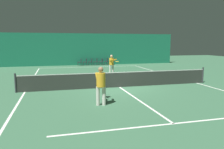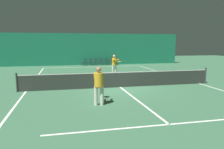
# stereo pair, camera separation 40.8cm
# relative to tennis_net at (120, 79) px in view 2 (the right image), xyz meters

# --- Properties ---
(ground_plane) EXTENTS (60.00, 60.00, 0.00)m
(ground_plane) POSITION_rel_tennis_net_xyz_m (0.00, 0.00, -0.51)
(ground_plane) COLOR #386647
(backdrop_curtain) EXTENTS (23.00, 0.12, 3.88)m
(backdrop_curtain) POSITION_rel_tennis_net_xyz_m (0.00, 14.33, 1.43)
(backdrop_curtain) COLOR #196B4C
(backdrop_curtain) RESTS_ON ground
(court_line_baseline_far) EXTENTS (11.00, 0.10, 0.00)m
(court_line_baseline_far) POSITION_rel_tennis_net_xyz_m (0.00, 11.90, -0.51)
(court_line_baseline_far) COLOR white
(court_line_baseline_far) RESTS_ON ground
(court_line_service_far) EXTENTS (8.25, 0.10, 0.00)m
(court_line_service_far) POSITION_rel_tennis_net_xyz_m (0.00, 6.40, -0.51)
(court_line_service_far) COLOR white
(court_line_service_far) RESTS_ON ground
(court_line_service_near) EXTENTS (8.25, 0.10, 0.00)m
(court_line_service_near) POSITION_rel_tennis_net_xyz_m (0.00, -6.40, -0.51)
(court_line_service_near) COLOR white
(court_line_service_near) RESTS_ON ground
(court_line_sideline_left) EXTENTS (0.10, 23.80, 0.00)m
(court_line_sideline_left) POSITION_rel_tennis_net_xyz_m (-5.50, 0.00, -0.51)
(court_line_sideline_left) COLOR white
(court_line_sideline_left) RESTS_ON ground
(court_line_sideline_right) EXTENTS (0.10, 23.80, 0.00)m
(court_line_sideline_right) POSITION_rel_tennis_net_xyz_m (5.50, 0.00, -0.51)
(court_line_sideline_right) COLOR white
(court_line_sideline_right) RESTS_ON ground
(court_line_centre) EXTENTS (0.10, 12.80, 0.00)m
(court_line_centre) POSITION_rel_tennis_net_xyz_m (0.00, 0.00, -0.51)
(court_line_centre) COLOR white
(court_line_centre) RESTS_ON ground
(tennis_net) EXTENTS (12.00, 0.10, 1.07)m
(tennis_net) POSITION_rel_tennis_net_xyz_m (0.00, 0.00, 0.00)
(tennis_net) COLOR #2D332D
(tennis_net) RESTS_ON ground
(player_near) EXTENTS (0.52, 1.39, 1.70)m
(player_near) POSITION_rel_tennis_net_xyz_m (-1.92, -3.57, 0.48)
(player_near) COLOR beige
(player_near) RESTS_ON ground
(player_far) EXTENTS (0.65, 1.41, 1.71)m
(player_far) POSITION_rel_tennis_net_xyz_m (0.92, 5.45, 0.48)
(player_far) COLOR beige
(player_far) RESTS_ON ground
(courtside_chair_0) EXTENTS (0.44, 0.44, 0.84)m
(courtside_chair_0) POSITION_rel_tennis_net_xyz_m (-0.87, 13.78, -0.03)
(courtside_chair_0) COLOR #2D2D2D
(courtside_chair_0) RESTS_ON ground
(courtside_chair_1) EXTENTS (0.44, 0.44, 0.84)m
(courtside_chair_1) POSITION_rel_tennis_net_xyz_m (-0.21, 13.78, -0.03)
(courtside_chair_1) COLOR #2D2D2D
(courtside_chair_1) RESTS_ON ground
(courtside_chair_2) EXTENTS (0.44, 0.44, 0.84)m
(courtside_chair_2) POSITION_rel_tennis_net_xyz_m (0.44, 13.78, -0.03)
(courtside_chair_2) COLOR #2D2D2D
(courtside_chair_2) RESTS_ON ground
(courtside_chair_3) EXTENTS (0.44, 0.44, 0.84)m
(courtside_chair_3) POSITION_rel_tennis_net_xyz_m (1.09, 13.78, -0.03)
(courtside_chair_3) COLOR #2D2D2D
(courtside_chair_3) RESTS_ON ground
(courtside_chair_4) EXTENTS (0.44, 0.44, 0.84)m
(courtside_chair_4) POSITION_rel_tennis_net_xyz_m (1.75, 13.78, -0.03)
(courtside_chair_4) COLOR #2D2D2D
(courtside_chair_4) RESTS_ON ground
(courtside_chair_5) EXTENTS (0.44, 0.44, 0.84)m
(courtside_chair_5) POSITION_rel_tennis_net_xyz_m (2.40, 13.78, -0.03)
(courtside_chair_5) COLOR #2D2D2D
(courtside_chair_5) RESTS_ON ground
(courtside_chair_6) EXTENTS (0.44, 0.44, 0.84)m
(courtside_chair_6) POSITION_rel_tennis_net_xyz_m (3.06, 13.78, -0.03)
(courtside_chair_6) COLOR #2D2D2D
(courtside_chair_6) RESTS_ON ground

